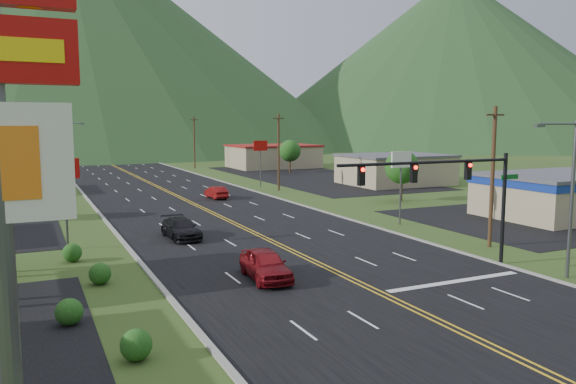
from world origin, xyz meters
name	(u,v)px	position (x,y,z in m)	size (l,w,h in m)	color
traffic_signal	(454,183)	(6.48, 14.00, 5.33)	(13.10, 0.43, 7.00)	black
streetlight_east	(569,189)	(11.18, 10.00, 5.18)	(3.28, 0.25, 9.00)	#59595E
streetlight_west	(63,150)	(-11.68, 70.00, 5.18)	(3.28, 0.25, 9.00)	#59595E
building_east_near	(566,192)	(30.00, 25.00, 2.27)	(15.40, 10.40, 4.10)	tan
building_east_mid	(395,169)	(32.00, 55.00, 2.16)	(14.40, 11.40, 4.30)	tan
building_east_far	(273,156)	(28.00, 90.00, 2.26)	(16.40, 12.40, 4.50)	tan
pole_sign_west_a	(65,178)	(-14.00, 30.00, 5.05)	(2.00, 0.18, 6.40)	#59595E
pole_sign_west_b	(51,159)	(-14.00, 52.00, 5.05)	(2.00, 0.18, 6.40)	#59595E
pole_sign_east_a	(401,167)	(13.00, 28.00, 5.05)	(2.00, 0.18, 6.40)	#59595E
pole_sign_east_b	(260,150)	(13.00, 60.00, 5.05)	(2.00, 0.18, 6.40)	#59595E
tree_east_a	(402,167)	(22.00, 40.00, 3.89)	(3.84, 3.84, 5.82)	#382314
tree_east_b	(290,151)	(26.00, 78.00, 3.89)	(3.84, 3.84, 5.82)	#382314
utility_pole_a	(492,176)	(13.50, 18.00, 5.13)	(1.60, 0.28, 10.00)	#382314
utility_pole_b	(279,151)	(13.50, 55.00, 5.13)	(1.60, 0.28, 10.00)	#382314
utility_pole_c	(194,142)	(13.50, 95.00, 5.13)	(1.60, 0.28, 10.00)	#382314
utility_pole_d	(152,137)	(13.50, 135.00, 5.13)	(1.60, 0.28, 10.00)	#382314
mountain_n	(66,32)	(0.00, 220.00, 42.50)	(220.00, 220.00, 85.00)	#1A3A1A
mountain_ne	(453,60)	(147.84, 176.19, 35.00)	(180.00, 180.00, 70.00)	#1A3A1A
car_red_near	(265,265)	(-4.39, 16.97, 0.86)	(2.02, 5.02, 1.71)	maroon
car_dark_mid	(181,229)	(-5.85, 30.19, 0.76)	(2.12, 5.22, 1.52)	black
car_red_far	(216,193)	(3.62, 50.87, 0.71)	(1.49, 4.29, 1.41)	maroon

